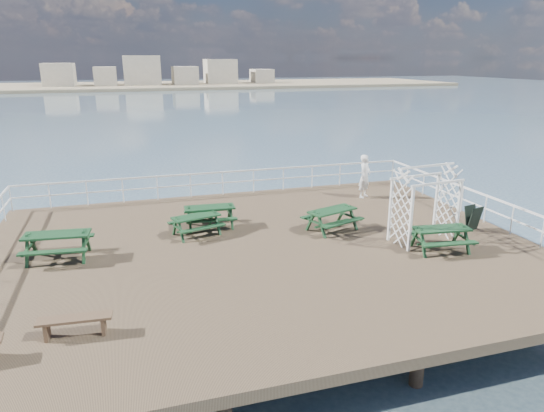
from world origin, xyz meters
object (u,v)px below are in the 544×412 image
(picnic_table_a, at_px, (57,241))
(person, at_px, (365,176))
(picnic_table_b, at_px, (210,212))
(picnic_table_d, at_px, (196,221))
(picnic_table_e, at_px, (441,234))
(trellis_arbor, at_px, (424,208))
(flat_bench_far, at_px, (75,322))
(picnic_table_c, at_px, (332,215))

(picnic_table_a, bearing_deg, person, 22.58)
(picnic_table_b, height_order, picnic_table_d, picnic_table_b)
(picnic_table_e, xyz_separation_m, trellis_arbor, (-0.10, 0.89, 0.62))
(picnic_table_e, xyz_separation_m, person, (0.57, 6.50, 0.40))
(picnic_table_a, relative_size, flat_bench_far, 1.29)
(picnic_table_b, relative_size, person, 0.99)
(picnic_table_a, distance_m, picnic_table_d, 4.56)
(picnic_table_e, bearing_deg, picnic_table_a, 173.31)
(picnic_table_c, bearing_deg, picnic_table_d, 150.60)
(picnic_table_d, relative_size, person, 1.02)
(picnic_table_d, xyz_separation_m, picnic_table_e, (7.44, -3.79, 0.05))
(picnic_table_d, bearing_deg, flat_bench_far, -137.34)
(picnic_table_a, height_order, picnic_table_b, picnic_table_a)
(picnic_table_e, distance_m, trellis_arbor, 1.09)
(picnic_table_b, distance_m, picnic_table_e, 8.17)
(picnic_table_e, bearing_deg, person, 91.85)
(picnic_table_a, distance_m, flat_bench_far, 4.97)
(flat_bench_far, bearing_deg, person, 40.41)
(picnic_table_a, xyz_separation_m, trellis_arbor, (11.80, -1.98, 0.58))
(picnic_table_b, bearing_deg, picnic_table_d, -127.62)
(picnic_table_d, distance_m, trellis_arbor, 7.92)
(picnic_table_e, bearing_deg, flat_bench_far, -162.76)
(picnic_table_b, distance_m, picnic_table_d, 0.94)
(picnic_table_b, bearing_deg, picnic_table_c, -18.14)
(picnic_table_a, xyz_separation_m, picnic_table_d, (4.47, 0.91, -0.09))
(picnic_table_e, height_order, flat_bench_far, picnic_table_e)
(flat_bench_far, xyz_separation_m, person, (11.62, 8.51, 0.62))
(trellis_arbor, bearing_deg, picnic_table_b, 145.23)
(person, bearing_deg, picnic_table_d, 163.36)
(picnic_table_d, bearing_deg, picnic_table_b, 33.77)
(picnic_table_c, bearing_deg, picnic_table_b, 140.24)
(picnic_table_a, bearing_deg, trellis_arbor, -3.15)
(picnic_table_b, height_order, flat_bench_far, picnic_table_b)
(picnic_table_b, bearing_deg, person, 18.25)
(picnic_table_b, xyz_separation_m, flat_bench_far, (-4.22, -6.51, -0.22))
(trellis_arbor, xyz_separation_m, person, (0.67, 5.61, -0.22))
(picnic_table_b, distance_m, flat_bench_far, 7.76)
(picnic_table_d, relative_size, trellis_arbor, 0.74)
(trellis_arbor, distance_m, person, 5.65)
(picnic_table_d, xyz_separation_m, trellis_arbor, (7.34, -2.90, 0.67))
(picnic_table_b, relative_size, flat_bench_far, 1.16)
(flat_bench_far, bearing_deg, picnic_table_b, 61.25)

